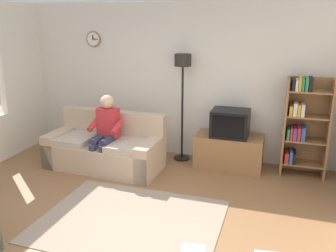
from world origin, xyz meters
The scene contains 9 objects.
ground_plane centered at (0.00, 0.00, 0.00)m, with size 12.00×12.00×0.00m, color #8C603D.
back_wall_assembly centered at (0.00, 2.66, 1.35)m, with size 6.20×0.17×2.70m.
couch centered at (-0.95, 1.63, 0.31)m, with size 1.93×0.95×0.90m.
tv_stand centered at (1.02, 2.25, 0.28)m, with size 1.10×0.56×0.55m.
tv centered at (1.02, 2.23, 0.77)m, with size 0.60×0.49×0.44m.
bookshelf centered at (2.13, 2.32, 0.84)m, with size 0.68×0.36×1.57m.
floor_lamp centered at (0.18, 2.35, 1.45)m, with size 0.28×0.28×1.85m.
area_rug centered at (0.13, 0.17, 0.01)m, with size 2.20×1.70×0.01m, color gray.
person_on_couch centered at (-0.87, 1.52, 0.70)m, with size 0.52×0.55×1.24m.
Camera 1 is at (1.77, -3.37, 2.38)m, focal length 37.99 mm.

